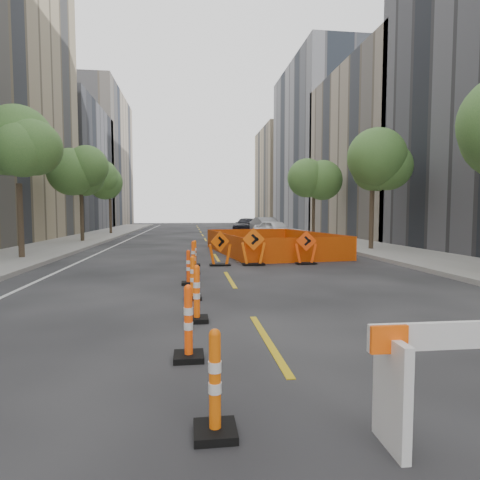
{
  "coord_description": "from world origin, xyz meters",
  "views": [
    {
      "loc": [
        -1.25,
        -8.23,
        2.09
      ],
      "look_at": [
        0.55,
        5.76,
        1.1
      ],
      "focal_mm": 30.0,
      "sensor_mm": 36.0,
      "label": 1
    }
  ],
  "objects": [
    {
      "name": "tree_r_b",
      "position": [
        8.4,
        12.0,
        4.53
      ],
      "size": [
        2.8,
        2.8,
        5.95
      ],
      "color": "#382B1E",
      "rests_on": "ground"
    },
    {
      "name": "tree_l_d",
      "position": [
        -8.4,
        30.0,
        4.53
      ],
      "size": [
        2.8,
        2.8,
        5.95
      ],
      "color": "#382B1E",
      "rests_on": "ground"
    },
    {
      "name": "parked_car_far",
      "position": [
        4.75,
        33.77,
        0.71
      ],
      "size": [
        3.51,
        5.31,
        1.43
      ],
      "primitive_type": "imported",
      "rotation": [
        0.0,
        0.0,
        -0.33
      ],
      "color": "black",
      "rests_on": "ground"
    },
    {
      "name": "channelizer_2",
      "position": [
        -1.11,
        -0.67,
        0.54
      ],
      "size": [
        0.43,
        0.43,
        1.09
      ],
      "primitive_type": null,
      "color": "#FF570A",
      "rests_on": "ground"
    },
    {
      "name": "chevron_sign_center",
      "position": [
        1.26,
        7.2,
        0.73
      ],
      "size": [
        0.99,
        0.62,
        1.46
      ],
      "primitive_type": null,
      "rotation": [
        0.0,
        0.0,
        -0.03
      ],
      "color": "#E35509",
      "rests_on": "ground"
    },
    {
      "name": "bld_left_d",
      "position": [
        -17.0,
        39.2,
        7.0
      ],
      "size": [
        12.0,
        16.0,
        14.0
      ],
      "primitive_type": "cube",
      "color": "#4C4C51",
      "rests_on": "ground"
    },
    {
      "name": "channelizer_5",
      "position": [
        -1.1,
        5.27,
        0.56
      ],
      "size": [
        0.44,
        0.44,
        1.12
      ],
      "primitive_type": null,
      "color": "#FF500A",
      "rests_on": "ground"
    },
    {
      "name": "channelizer_3",
      "position": [
        -1.17,
        1.31,
        0.52
      ],
      "size": [
        0.41,
        0.41,
        1.04
      ],
      "primitive_type": null,
      "color": "#FF5E0A",
      "rests_on": "ground"
    },
    {
      "name": "safety_fence",
      "position": [
        2.87,
        11.88,
        0.52
      ],
      "size": [
        5.93,
        8.92,
        1.05
      ],
      "primitive_type": null,
      "rotation": [
        0.0,
        0.0,
        0.13
      ],
      "color": "#F55A0C",
      "rests_on": "ground"
    },
    {
      "name": "bld_right_e",
      "position": [
        17.0,
        58.6,
        8.0
      ],
      "size": [
        12.0,
        14.0,
        16.0
      ],
      "primitive_type": "cube",
      "color": "tan",
      "rests_on": "ground"
    },
    {
      "name": "tree_l_c",
      "position": [
        -8.4,
        20.0,
        4.53
      ],
      "size": [
        2.8,
        2.8,
        5.95
      ],
      "color": "#382B1E",
      "rests_on": "ground"
    },
    {
      "name": "parked_car_near",
      "position": [
        5.48,
        22.56,
        0.73
      ],
      "size": [
        3.27,
        4.6,
        1.45
      ],
      "primitive_type": "imported",
      "rotation": [
        0.0,
        0.0,
        0.41
      ],
      "color": "white",
      "rests_on": "ground"
    },
    {
      "name": "sidewalk_right",
      "position": [
        9.0,
        12.0,
        0.07
      ],
      "size": [
        4.0,
        90.0,
        0.15
      ],
      "primitive_type": "cube",
      "color": "gray",
      "rests_on": "ground"
    },
    {
      "name": "sidewalk_left",
      "position": [
        -9.0,
        12.0,
        0.07
      ],
      "size": [
        4.0,
        90.0,
        0.15
      ],
      "primitive_type": "cube",
      "color": "gray",
      "rests_on": "ground"
    },
    {
      "name": "channelizer_0",
      "position": [
        -1.02,
        -4.62,
        0.51
      ],
      "size": [
        0.4,
        0.4,
        1.02
      ],
      "primitive_type": null,
      "color": "#D85709",
      "rests_on": "ground"
    },
    {
      "name": "chevron_sign_left",
      "position": [
        -0.05,
        7.22,
        0.68
      ],
      "size": [
        1.05,
        0.87,
        1.35
      ],
      "primitive_type": null,
      "rotation": [
        0.0,
        0.0,
        0.42
      ],
      "color": "#E25109",
      "rests_on": "ground"
    },
    {
      "name": "channelizer_6",
      "position": [
        -1.02,
        7.25,
        0.5
      ],
      "size": [
        0.4,
        0.4,
        1.01
      ],
      "primitive_type": null,
      "color": "#FF610A",
      "rests_on": "ground"
    },
    {
      "name": "tree_l_b",
      "position": [
        -8.4,
        10.0,
        4.53
      ],
      "size": [
        2.8,
        2.8,
        5.95
      ],
      "color": "#382B1E",
      "rests_on": "ground"
    },
    {
      "name": "chevron_sign_right",
      "position": [
        3.39,
        7.23,
        0.67
      ],
      "size": [
        0.96,
        0.65,
        1.34
      ],
      "primitive_type": null,
      "rotation": [
        0.0,
        0.0,
        -0.14
      ],
      "color": "#F3420A",
      "rests_on": "ground"
    },
    {
      "name": "ground_plane",
      "position": [
        0.0,
        0.0,
        0.0
      ],
      "size": [
        140.0,
        140.0,
        0.0
      ],
      "primitive_type": "plane",
      "color": "black"
    },
    {
      "name": "bld_right_d",
      "position": [
        17.0,
        40.2,
        10.0
      ],
      "size": [
        12.0,
        18.0,
        20.0
      ],
      "primitive_type": "cube",
      "color": "gray",
      "rests_on": "ground"
    },
    {
      "name": "bld_right_c",
      "position": [
        17.0,
        23.8,
        7.0
      ],
      "size": [
        12.0,
        16.0,
        14.0
      ],
      "primitive_type": "cube",
      "color": "gray",
      "rests_on": "ground"
    },
    {
      "name": "tree_r_c",
      "position": [
        8.4,
        22.0,
        4.53
      ],
      "size": [
        2.8,
        2.8,
        5.95
      ],
      "color": "#382B1E",
      "rests_on": "ground"
    },
    {
      "name": "channelizer_4",
      "position": [
        -1.27,
        3.29,
        0.5
      ],
      "size": [
        0.4,
        0.4,
        1.0
      ],
      "primitive_type": null,
      "color": "#E43D09",
      "rests_on": "ground"
    },
    {
      "name": "parked_car_mid",
      "position": [
        5.91,
        28.29,
        0.8
      ],
      "size": [
        2.52,
        5.06,
        1.59
      ],
      "primitive_type": "imported",
      "rotation": [
        0.0,
        0.0,
        0.18
      ],
      "color": "gray",
      "rests_on": "ground"
    },
    {
      "name": "channelizer_1",
      "position": [
        -1.27,
        -2.64,
        0.54
      ],
      "size": [
        0.42,
        0.42,
        1.08
      ],
      "primitive_type": null,
      "color": "#FF4A0A",
      "rests_on": "ground"
    },
    {
      "name": "bld_left_e",
      "position": [
        -17.0,
        55.6,
        10.0
      ],
      "size": [
        12.0,
        20.0,
        20.0
      ],
      "primitive_type": "cube",
      "color": "gray",
      "rests_on": "ground"
    }
  ]
}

